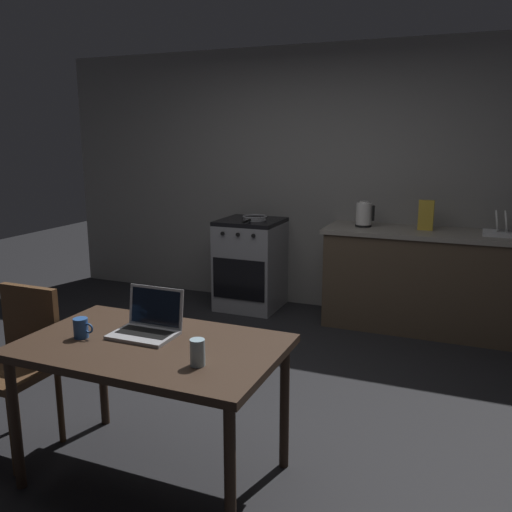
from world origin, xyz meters
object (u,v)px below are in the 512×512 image
dining_table (152,357)px  cereal_box (426,215)px  dish_rack (505,230)px  laptop (147,325)px  drinking_glass (197,352)px  stove_oven (251,264)px  frying_pan (254,218)px  coffee_mug (81,328)px  electric_kettle (364,215)px  chair (19,357)px

dining_table → cereal_box: size_ratio=4.82×
cereal_box → dish_rack: cereal_box is taller
laptop → drinking_glass: 0.49m
stove_oven → frying_pan: (0.05, -0.03, 0.48)m
dining_table → laptop: bearing=129.9°
coffee_mug → drinking_glass: bearing=-6.2°
electric_kettle → dish_rack: 1.19m
dining_table → coffee_mug: bearing=-169.3°
drinking_glass → dish_rack: size_ratio=0.36×
chair → coffee_mug: bearing=-4.2°
frying_pan → laptop: bearing=-79.0°
laptop → coffee_mug: (-0.28, -0.17, 0.00)m
dining_table → chair: size_ratio=1.41×
dining_table → frying_pan: 2.86m
dining_table → chair: chair is taller
frying_pan → cereal_box: 1.62m
chair → dish_rack: bearing=49.9°
electric_kettle → coffee_mug: electric_kettle is taller
dining_table → coffee_mug: (-0.36, -0.07, 0.12)m
drinking_glass → stove_oven: bearing=108.6°
stove_oven → chair: 2.84m
dining_table → dish_rack: bearing=59.5°
laptop → dish_rack: bearing=66.6°
drinking_glass → coffee_mug: bearing=173.8°
electric_kettle → frying_pan: bearing=-178.5°
stove_oven → cereal_box: 1.77m
laptop → coffee_mug: bearing=-139.7°
drinking_glass → cereal_box: bearing=77.2°
coffee_mug → dining_table: bearing=10.7°
dining_table → electric_kettle: 2.87m
frying_pan → drinking_glass: 3.08m
electric_kettle → coffee_mug: (-0.83, -2.88, -0.24)m
cereal_box → dish_rack: 0.65m
coffee_mug → electric_kettle: bearing=73.9°
dining_table → frying_pan: bearing=102.3°
coffee_mug → frying_pan: bearing=94.9°
frying_pan → dish_rack: (2.26, 0.03, 0.02)m
stove_oven → dish_rack: size_ratio=2.67×
stove_oven → chair: (-0.19, -2.83, 0.07)m
laptop → frying_pan: bearing=110.3°
chair → laptop: (0.77, 0.12, 0.25)m
chair → electric_kettle: (1.32, 2.83, 0.49)m
electric_kettle → drinking_glass: 2.97m
dining_table → coffee_mug: coffee_mug is taller
laptop → coffee_mug: size_ratio=2.86×
laptop → cereal_box: bearing=77.4°
stove_oven → drinking_glass: bearing=-71.4°
drinking_glass → laptop: bearing=149.9°
stove_oven → frying_pan: size_ratio=2.18×
dining_table → frying_pan: frying_pan is taller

